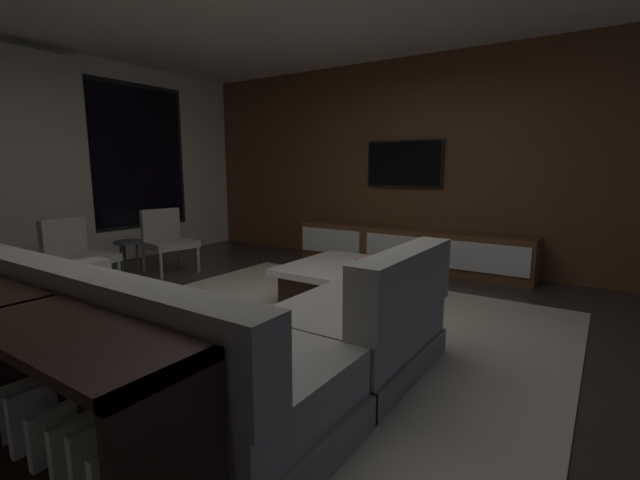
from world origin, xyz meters
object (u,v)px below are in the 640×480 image
at_px(side_stool, 129,248).
at_px(accent_chair_by_curtain, 75,252).
at_px(sectional_couch, 205,342).
at_px(coffee_table, 350,283).
at_px(book_stack_on_coffee_table, 370,262).
at_px(accent_chair_near_window, 167,237).
at_px(mounted_tv, 404,164).
at_px(console_table_behind_couch, 17,380).
at_px(media_console, 410,249).

bearing_deg(side_stool, accent_chair_by_curtain, -176.73).
bearing_deg(accent_chair_by_curtain, sectional_couch, -103.21).
xyz_separation_m(coffee_table, book_stack_on_coffee_table, (0.12, -0.15, 0.20)).
height_order(sectional_couch, side_stool, sectional_couch).
relative_size(book_stack_on_coffee_table, accent_chair_near_window, 0.40).
distance_m(coffee_table, accent_chair_near_window, 2.57).
distance_m(mounted_tv, console_table_behind_couch, 4.82).
relative_size(accent_chair_by_curtain, side_stool, 1.70).
relative_size(sectional_couch, accent_chair_near_window, 3.21).
bearing_deg(side_stool, mounted_tv, -42.17).
bearing_deg(sectional_couch, accent_chair_by_curtain, 76.79).
xyz_separation_m(coffee_table, mounted_tv, (1.86, 0.26, 1.16)).
bearing_deg(side_stool, coffee_table, -74.92).
distance_m(sectional_couch, accent_chair_by_curtain, 2.75).
relative_size(sectional_couch, mounted_tv, 2.40).
bearing_deg(accent_chair_by_curtain, media_console, -39.53).
height_order(media_console, mounted_tv, mounted_tv).
xyz_separation_m(coffee_table, media_console, (1.68, 0.06, 0.06)).
bearing_deg(console_table_behind_couch, accent_chair_near_window, 43.67).
xyz_separation_m(accent_chair_near_window, media_console, (1.86, -2.49, -0.18)).
bearing_deg(side_stool, sectional_couch, -114.83).
height_order(accent_chair_near_window, media_console, accent_chair_near_window).
distance_m(accent_chair_by_curtain, media_console, 3.89).
bearing_deg(sectional_couch, accent_chair_near_window, 56.70).
xyz_separation_m(accent_chair_near_window, accent_chair_by_curtain, (-1.14, -0.01, 0.00)).
height_order(accent_chair_near_window, mounted_tv, mounted_tv).
distance_m(accent_chair_by_curtain, side_stool, 0.63).
height_order(accent_chair_by_curtain, console_table_behind_couch, accent_chair_by_curtain).
distance_m(sectional_couch, accent_chair_near_window, 3.22).
bearing_deg(sectional_couch, book_stack_on_coffee_table, -0.38).
xyz_separation_m(coffee_table, console_table_behind_couch, (-2.86, -0.01, 0.22)).
distance_m(accent_chair_near_window, media_console, 3.11).
bearing_deg(console_table_behind_couch, sectional_couch, -8.18).
bearing_deg(mounted_tv, accent_chair_near_window, 131.69).
distance_m(sectional_couch, coffee_table, 1.96).
xyz_separation_m(accent_chair_near_window, console_table_behind_couch, (-2.68, -2.56, -0.02)).
bearing_deg(book_stack_on_coffee_table, side_stool, 106.61).
bearing_deg(sectional_couch, mounted_tv, 5.99).
xyz_separation_m(coffee_table, accent_chair_near_window, (-0.18, 2.55, 0.25)).
relative_size(book_stack_on_coffee_table, side_stool, 0.68).
xyz_separation_m(book_stack_on_coffee_table, accent_chair_near_window, (-0.30, 2.70, 0.04)).
distance_m(book_stack_on_coffee_table, accent_chair_near_window, 2.72).
bearing_deg(mounted_tv, side_stool, 137.83).
bearing_deg(media_console, book_stack_on_coffee_table, -172.12).
relative_size(sectional_couch, media_console, 0.81).
bearing_deg(console_table_behind_couch, media_console, 0.89).
height_order(coffee_table, side_stool, side_stool).
height_order(coffee_table, accent_chair_near_window, accent_chair_near_window).
bearing_deg(accent_chair_near_window, media_console, -53.23).
distance_m(sectional_couch, media_console, 3.63).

